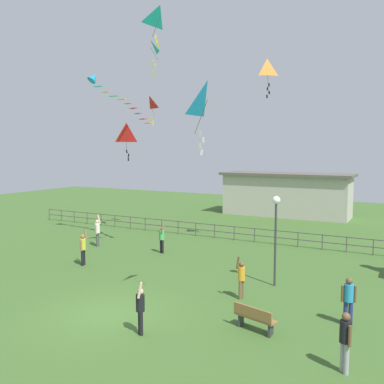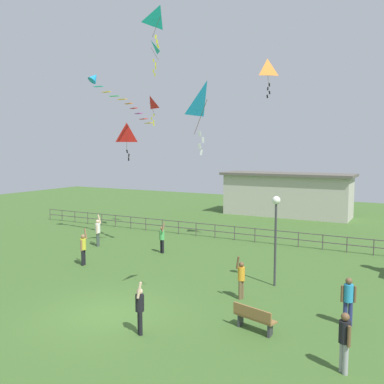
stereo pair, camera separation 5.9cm
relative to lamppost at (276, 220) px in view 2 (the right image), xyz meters
name	(u,v)px [view 2 (the right image)]	position (x,y,z in m)	size (l,w,h in m)	color
ground_plane	(106,314)	(-4.42, -6.12, -2.95)	(80.00, 80.00, 0.00)	#3D6028
lamppost	(276,220)	(0.00, 0.00, 0.00)	(0.36, 0.36, 4.00)	#38383D
park_bench	(254,318)	(0.82, -4.88, -2.48)	(1.56, 0.80, 0.85)	olive
person_0	(344,338)	(3.87, -6.20, -1.98)	(0.36, 0.41, 1.68)	#99999E
person_1	(162,238)	(-7.59, 2.61, -2.03)	(0.47, 0.37, 1.83)	black
person_2	(140,307)	(-2.36, -6.88, -2.04)	(0.39, 0.43, 1.81)	black
person_3	(241,277)	(-0.69, -2.25, -2.05)	(0.33, 0.46, 1.79)	brown
person_4	(98,231)	(-12.05, 2.16, -1.95)	(0.33, 0.54, 1.98)	#3F4C47
person_5	(83,247)	(-9.80, -1.54, -1.98)	(0.30, 0.51, 1.92)	black
person_6	(348,298)	(3.49, -2.93, -1.98)	(0.49, 0.31, 1.69)	navy
kite_0	(207,101)	(-1.16, -4.45, 4.72)	(0.86, 0.91, 2.53)	#198CD1
kite_1	(127,134)	(-9.37, 1.75, 3.98)	(0.94, 0.88, 2.16)	red
kite_2	(150,104)	(-11.78, 7.65, 6.35)	(0.96, 0.80, 2.10)	red
kite_3	(151,49)	(-9.81, 4.96, 9.37)	(0.87, 0.87, 2.16)	#19B2B2
kite_4	(160,17)	(-5.87, -0.08, 9.41)	(0.87, 1.20, 1.93)	#19B2B2
kite_5	(267,69)	(-2.61, 6.23, 7.70)	(0.87, 0.74, 2.25)	orange
streamer_kite	(99,82)	(-12.84, 3.51, 7.39)	(5.77, 1.88, 3.54)	#198CD1
waterfront_railing	(242,232)	(-4.69, 7.88, -2.33)	(36.05, 0.06, 0.95)	#4C4742
pavilion_building	(287,194)	(-5.15, 19.88, -0.96)	(11.75, 4.01, 3.92)	#B7B2A3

